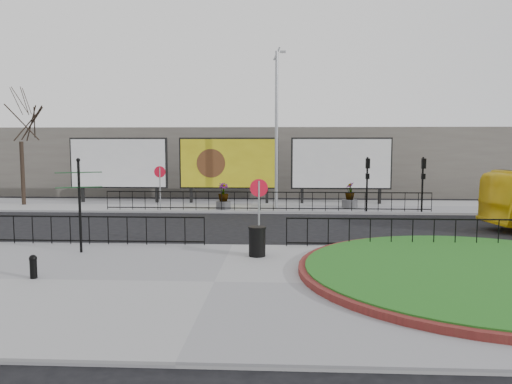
# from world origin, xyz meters

# --- Properties ---
(ground) EXTENTS (90.00, 90.00, 0.00)m
(ground) POSITION_xyz_m (0.00, 0.00, 0.00)
(ground) COLOR black
(ground) RESTS_ON ground
(pavement_near) EXTENTS (30.00, 10.00, 0.12)m
(pavement_near) POSITION_xyz_m (0.00, -5.00, 0.06)
(pavement_near) COLOR gray
(pavement_near) RESTS_ON ground
(pavement_far) EXTENTS (44.00, 6.00, 0.12)m
(pavement_far) POSITION_xyz_m (0.00, 12.00, 0.06)
(pavement_far) COLOR gray
(pavement_far) RESTS_ON ground
(brick_edge) EXTENTS (10.40, 10.40, 0.18)m
(brick_edge) POSITION_xyz_m (7.50, -4.00, 0.21)
(brick_edge) COLOR maroon
(brick_edge) RESTS_ON pavement_near
(grass_lawn) EXTENTS (10.00, 10.00, 0.22)m
(grass_lawn) POSITION_xyz_m (7.50, -4.00, 0.23)
(grass_lawn) COLOR #164F15
(grass_lawn) RESTS_ON pavement_near
(railing_near_left) EXTENTS (10.00, 0.10, 1.10)m
(railing_near_left) POSITION_xyz_m (-6.00, -0.30, 0.67)
(railing_near_left) COLOR black
(railing_near_left) RESTS_ON pavement_near
(railing_near_right) EXTENTS (9.00, 0.10, 1.10)m
(railing_near_right) POSITION_xyz_m (6.50, -0.30, 0.67)
(railing_near_right) COLOR black
(railing_near_right) RESTS_ON pavement_near
(railing_far) EXTENTS (18.00, 0.10, 1.10)m
(railing_far) POSITION_xyz_m (1.00, 9.30, 0.67)
(railing_far) COLOR black
(railing_far) RESTS_ON pavement_far
(speed_sign_far) EXTENTS (0.64, 0.07, 2.47)m
(speed_sign_far) POSITION_xyz_m (-5.00, 9.40, 1.92)
(speed_sign_far) COLOR gray
(speed_sign_far) RESTS_ON pavement_far
(speed_sign_near) EXTENTS (0.64, 0.07, 2.47)m
(speed_sign_near) POSITION_xyz_m (1.00, -0.40, 1.92)
(speed_sign_near) COLOR gray
(speed_sign_near) RESTS_ON pavement_near
(billboard_left) EXTENTS (6.20, 0.31, 4.10)m
(billboard_left) POSITION_xyz_m (-8.50, 12.97, 2.60)
(billboard_left) COLOR black
(billboard_left) RESTS_ON pavement_far
(billboard_mid) EXTENTS (6.20, 0.31, 4.10)m
(billboard_mid) POSITION_xyz_m (-1.50, 12.97, 2.60)
(billboard_mid) COLOR black
(billboard_mid) RESTS_ON pavement_far
(billboard_right) EXTENTS (6.20, 0.31, 4.10)m
(billboard_right) POSITION_xyz_m (5.50, 12.97, 2.60)
(billboard_right) COLOR black
(billboard_right) RESTS_ON pavement_far
(lamp_post) EXTENTS (0.74, 0.18, 9.23)m
(lamp_post) POSITION_xyz_m (1.51, 11.00, 4.83)
(lamp_post) COLOR gray
(lamp_post) RESTS_ON pavement_far
(signal_pole_a) EXTENTS (0.22, 0.26, 3.00)m
(signal_pole_a) POSITION_xyz_m (6.50, 9.34, 2.10)
(signal_pole_a) COLOR black
(signal_pole_a) RESTS_ON pavement_far
(signal_pole_b) EXTENTS (0.22, 0.26, 3.00)m
(signal_pole_b) POSITION_xyz_m (9.50, 9.34, 2.10)
(signal_pole_b) COLOR black
(signal_pole_b) RESTS_ON pavement_far
(tree_left) EXTENTS (2.00, 2.00, 7.00)m
(tree_left) POSITION_xyz_m (-14.00, 11.50, 3.62)
(tree_left) COLOR #2D2119
(tree_left) RESTS_ON pavement_far
(building_backdrop) EXTENTS (40.00, 10.00, 5.00)m
(building_backdrop) POSITION_xyz_m (0.00, 22.00, 2.50)
(building_backdrop) COLOR #656058
(building_backdrop) RESTS_ON ground
(fingerpost_sign) EXTENTS (1.48, 0.76, 3.25)m
(fingerpost_sign) POSITION_xyz_m (-5.08, -1.58, 2.08)
(fingerpost_sign) COLOR black
(fingerpost_sign) RESTS_ON pavement_near
(bollard) EXTENTS (0.22, 0.22, 0.67)m
(bollard) POSITION_xyz_m (-5.07, -4.92, 0.48)
(bollard) COLOR black
(bollard) RESTS_ON pavement_near
(litter_bin) EXTENTS (0.60, 0.60, 0.99)m
(litter_bin) POSITION_xyz_m (1.01, -1.85, 0.62)
(litter_bin) COLOR black
(litter_bin) RESTS_ON pavement_near
(planter_a) EXTENTS (0.85, 0.85, 1.50)m
(planter_a) POSITION_xyz_m (-1.50, 9.98, 0.74)
(planter_a) COLOR #4C4C4F
(planter_a) RESTS_ON pavement_far
(planter_c) EXTENTS (0.90, 0.90, 1.48)m
(planter_c) POSITION_xyz_m (5.79, 11.00, 0.69)
(planter_c) COLOR #4C4C4F
(planter_c) RESTS_ON pavement_far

